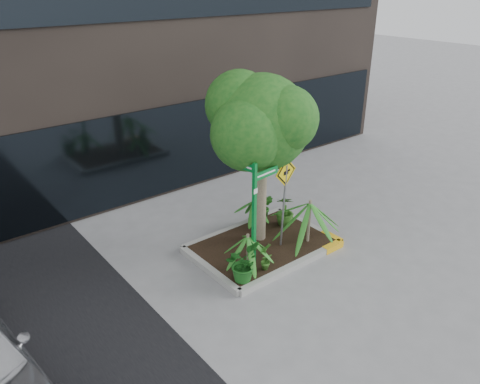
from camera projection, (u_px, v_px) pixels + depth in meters
ground at (264, 257)px, 11.07m from camera, size 80.00×80.00×0.00m
planter at (264, 245)px, 11.35m from camera, size 3.35×2.36×0.15m
tree at (261, 123)px, 10.35m from camera, size 2.81×2.50×4.22m
palm_front at (310, 203)px, 11.01m from camera, size 1.24×1.24×1.38m
palm_left at (248, 236)px, 10.14m from camera, size 0.91×0.91×1.01m
palm_back at (254, 201)px, 11.97m from camera, size 0.78×0.78×0.87m
shrub_a at (242, 263)px, 9.83m from camera, size 1.02×1.02×0.81m
shrub_b at (285, 211)px, 12.01m from camera, size 0.64×0.64×0.81m
shrub_c at (265, 256)px, 10.22m from camera, size 0.48×0.48×0.65m
shrub_d at (264, 207)px, 12.22m from camera, size 0.60×0.60×0.78m
street_sign_post at (254, 206)px, 9.90m from camera, size 0.81×0.77×2.61m
cattle_sign at (285, 188)px, 10.59m from camera, size 0.69×0.14×2.27m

